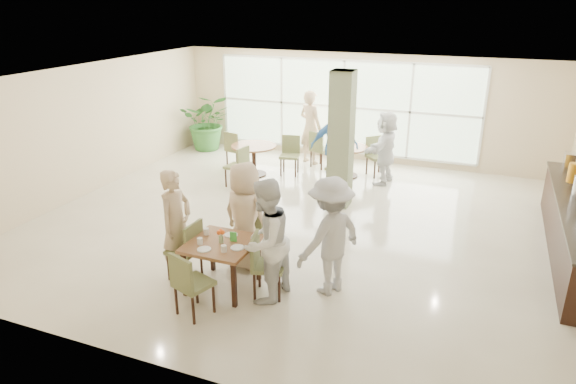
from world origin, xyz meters
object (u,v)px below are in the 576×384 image
at_px(teen_left, 176,224).
at_px(round_table_left, 254,152).
at_px(main_table, 222,248).
at_px(potted_plant, 208,122).
at_px(round_table_right, 346,154).
at_px(teen_standing, 330,236).
at_px(teen_right, 265,241).
at_px(adult_b, 385,148).
at_px(adult_a, 334,147).
at_px(buffet_counter, 575,224).
at_px(adult_standing, 310,127).
at_px(teen_far, 245,216).

bearing_deg(teen_left, round_table_left, 17.11).
relative_size(main_table, potted_plant, 0.60).
xyz_separation_m(round_table_right, teen_standing, (1.20, -5.16, 0.33)).
height_order(main_table, round_table_left, same).
distance_m(main_table, potted_plant, 7.66).
height_order(round_table_right, potted_plant, potted_plant).
bearing_deg(round_table_left, main_table, -69.78).
distance_m(teen_right, adult_b, 5.60).
height_order(potted_plant, adult_a, adult_a).
height_order(buffet_counter, adult_standing, buffet_counter).
height_order(round_table_right, teen_standing, teen_standing).
bearing_deg(round_table_left, adult_a, -0.72).
height_order(buffet_counter, adult_a, buffet_counter).
xyz_separation_m(teen_left, adult_b, (2.10, 5.44, -0.01)).
height_order(teen_left, teen_standing, teen_standing).
distance_m(potted_plant, adult_standing, 3.13).
relative_size(round_table_left, potted_plant, 0.68).
height_order(teen_right, adult_b, teen_right).
height_order(teen_standing, adult_b, teen_standing).
bearing_deg(main_table, potted_plant, 121.52).
height_order(main_table, buffet_counter, buffet_counter).
xyz_separation_m(teen_left, teen_far, (0.87, 0.62, 0.02)).
bearing_deg(main_table, round_table_right, 86.93).
xyz_separation_m(teen_left, teen_right, (1.56, -0.13, 0.05)).
bearing_deg(teen_left, teen_standing, -74.86).
distance_m(main_table, teen_left, 0.87).
xyz_separation_m(teen_left, adult_standing, (-0.04, 6.27, 0.10)).
bearing_deg(buffet_counter, round_table_left, 165.15).
bearing_deg(potted_plant, adult_a, -20.75).
bearing_deg(adult_a, buffet_counter, -44.32).
distance_m(teen_far, adult_a, 4.20).
relative_size(buffet_counter, teen_standing, 2.63).
bearing_deg(round_table_left, teen_left, -78.51).
distance_m(buffet_counter, teen_standing, 4.37).
relative_size(round_table_right, adult_a, 0.55).
relative_size(buffet_counter, adult_a, 2.53).
bearing_deg(adult_b, buffet_counter, 64.30).
height_order(teen_far, teen_standing, teen_standing).
xyz_separation_m(round_table_left, adult_a, (2.04, -0.03, 0.36)).
relative_size(potted_plant, teen_right, 0.88).
relative_size(main_table, teen_standing, 0.54).
xyz_separation_m(main_table, adult_standing, (-0.88, 6.39, 0.30)).
distance_m(potted_plant, teen_right, 8.07).
relative_size(potted_plant, teen_far, 0.91).
distance_m(potted_plant, teen_standing, 8.16).
bearing_deg(potted_plant, round_table_left, -35.85).
height_order(main_table, teen_right, teen_right).
bearing_deg(round_table_right, teen_far, -93.15).
xyz_separation_m(buffet_counter, teen_standing, (-3.47, -2.64, 0.34)).
relative_size(teen_far, teen_standing, 0.99).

